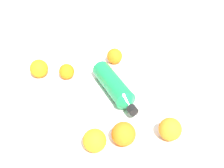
{
  "coord_description": "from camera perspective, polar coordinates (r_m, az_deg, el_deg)",
  "views": [
    {
      "loc": [
        0.5,
        0.83,
        0.68
      ],
      "look_at": [
        0.0,
        0.03,
        0.03
      ],
      "focal_mm": 50.63,
      "sensor_mm": 36.0,
      "label": 1
    }
  ],
  "objects": [
    {
      "name": "water_bottle",
      "position": [
        1.13,
        0.45,
        -0.57
      ],
      "size": [
        0.1,
        0.29,
        0.07
      ],
      "rotation": [
        0.0,
        0.0,
        1.44
      ],
      "color": "#198C4C",
      "rests_on": "ground_plane"
    },
    {
      "name": "orange_2",
      "position": [
        0.93,
        -3.16,
        -10.16
      ],
      "size": [
        0.07,
        0.07,
        0.07
      ],
      "primitive_type": "sphere",
      "color": "orange",
      "rests_on": "ground_plane"
    },
    {
      "name": "ground_plane",
      "position": [
        1.19,
        -0.55,
        -0.72
      ],
      "size": [
        2.4,
        2.4,
        0.0
      ],
      "primitive_type": "plane",
      "color": "silver"
    },
    {
      "name": "orange_3",
      "position": [
        1.33,
        0.47,
        5.05
      ],
      "size": [
        0.06,
        0.06,
        0.06
      ],
      "primitive_type": "sphere",
      "color": "orange",
      "rests_on": "ground_plane"
    },
    {
      "name": "orange_4",
      "position": [
        1.24,
        -8.19,
        2.25
      ],
      "size": [
        0.06,
        0.06,
        0.06
      ],
      "primitive_type": "sphere",
      "color": "orange",
      "rests_on": "ground_plane"
    },
    {
      "name": "orange_1",
      "position": [
        0.97,
        10.44,
        -8.03
      ],
      "size": [
        0.07,
        0.07,
        0.07
      ],
      "primitive_type": "sphere",
      "color": "orange",
      "rests_on": "ground_plane"
    },
    {
      "name": "orange_0",
      "position": [
        0.94,
        2.1,
        -9.01
      ],
      "size": [
        0.07,
        0.07,
        0.07
      ],
      "primitive_type": "sphere",
      "color": "orange",
      "rests_on": "ground_plane"
    },
    {
      "name": "orange_5",
      "position": [
        1.27,
        -13.04,
        2.75
      ],
      "size": [
        0.07,
        0.07,
        0.07
      ],
      "primitive_type": "sphere",
      "color": "orange",
      "rests_on": "ground_plane"
    }
  ]
}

